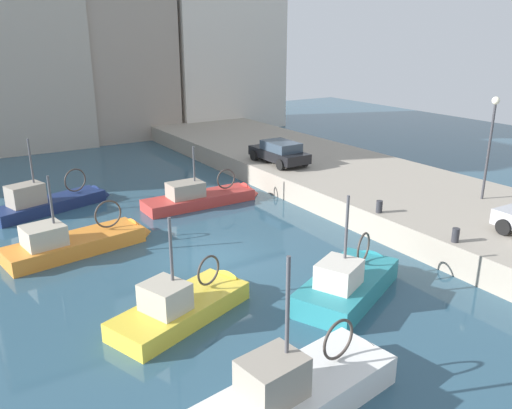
{
  "coord_description": "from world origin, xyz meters",
  "views": [
    {
      "loc": [
        -8.84,
        -17.45,
        8.81
      ],
      "look_at": [
        3.35,
        1.86,
        1.2
      ],
      "focal_mm": 36.49,
      "sensor_mm": 36.0,
      "label": 1
    }
  ],
  "objects_px": {
    "fishing_boat_yellow": "(190,310)",
    "mooring_bollard_mid": "(379,207)",
    "fishing_boat_navy": "(54,206)",
    "mooring_bollard_south": "(456,235)",
    "quay_streetlamp": "(492,131)",
    "fishing_boat_teal": "(351,289)",
    "fishing_boat_red": "(205,201)",
    "parked_car_black": "(279,152)",
    "fishing_boat_orange": "(83,247)",
    "fishing_boat_white": "(301,403)"
  },
  "relations": [
    {
      "from": "mooring_bollard_mid",
      "to": "fishing_boat_white",
      "type": "bearing_deg",
      "value": -143.57
    },
    {
      "from": "fishing_boat_orange",
      "to": "fishing_boat_navy",
      "type": "bearing_deg",
      "value": 88.43
    },
    {
      "from": "fishing_boat_navy",
      "to": "mooring_bollard_mid",
      "type": "bearing_deg",
      "value": -46.25
    },
    {
      "from": "fishing_boat_teal",
      "to": "quay_streetlamp",
      "type": "bearing_deg",
      "value": 11.66
    },
    {
      "from": "fishing_boat_red",
      "to": "mooring_bollard_south",
      "type": "height_order",
      "value": "fishing_boat_red"
    },
    {
      "from": "fishing_boat_yellow",
      "to": "fishing_boat_navy",
      "type": "distance_m",
      "value": 13.51
    },
    {
      "from": "mooring_bollard_south",
      "to": "mooring_bollard_mid",
      "type": "xyz_separation_m",
      "value": [
        0.0,
        4.0,
        0.0
      ]
    },
    {
      "from": "mooring_bollard_mid",
      "to": "fishing_boat_orange",
      "type": "bearing_deg",
      "value": 153.92
    },
    {
      "from": "fishing_boat_yellow",
      "to": "fishing_boat_navy",
      "type": "xyz_separation_m",
      "value": [
        -1.39,
        13.43,
        0.05
      ]
    },
    {
      "from": "mooring_bollard_south",
      "to": "fishing_boat_navy",
      "type": "bearing_deg",
      "value": 125.62
    },
    {
      "from": "fishing_boat_teal",
      "to": "fishing_boat_navy",
      "type": "relative_size",
      "value": 0.88
    },
    {
      "from": "fishing_boat_navy",
      "to": "quay_streetlamp",
      "type": "relative_size",
      "value": 1.38
    },
    {
      "from": "fishing_boat_orange",
      "to": "parked_car_black",
      "type": "distance_m",
      "value": 13.74
    },
    {
      "from": "fishing_boat_teal",
      "to": "mooring_bollard_mid",
      "type": "distance_m",
      "value": 5.75
    },
    {
      "from": "fishing_boat_white",
      "to": "fishing_boat_red",
      "type": "bearing_deg",
      "value": 71.25
    },
    {
      "from": "fishing_boat_red",
      "to": "fishing_boat_orange",
      "type": "xyz_separation_m",
      "value": [
        -7.24,
        -2.84,
        -0.0
      ]
    },
    {
      "from": "fishing_boat_yellow",
      "to": "fishing_boat_orange",
      "type": "bearing_deg",
      "value": 102.27
    },
    {
      "from": "fishing_boat_navy",
      "to": "mooring_bollard_mid",
      "type": "xyz_separation_m",
      "value": [
        11.39,
        -11.89,
        1.3
      ]
    },
    {
      "from": "parked_car_black",
      "to": "quay_streetlamp",
      "type": "height_order",
      "value": "quay_streetlamp"
    },
    {
      "from": "fishing_boat_navy",
      "to": "parked_car_black",
      "type": "relative_size",
      "value": 1.6
    },
    {
      "from": "fishing_boat_orange",
      "to": "fishing_boat_navy",
      "type": "relative_size",
      "value": 0.99
    },
    {
      "from": "fishing_boat_red",
      "to": "quay_streetlamp",
      "type": "relative_size",
      "value": 1.41
    },
    {
      "from": "fishing_boat_white",
      "to": "quay_streetlamp",
      "type": "relative_size",
      "value": 1.41
    },
    {
      "from": "fishing_boat_navy",
      "to": "mooring_bollard_south",
      "type": "bearing_deg",
      "value": -54.38
    },
    {
      "from": "fishing_boat_orange",
      "to": "fishing_boat_navy",
      "type": "distance_m",
      "value": 6.24
    },
    {
      "from": "fishing_boat_teal",
      "to": "quay_streetlamp",
      "type": "xyz_separation_m",
      "value": [
        10.18,
        2.1,
        4.33
      ]
    },
    {
      "from": "fishing_boat_white",
      "to": "quay_streetlamp",
      "type": "height_order",
      "value": "quay_streetlamp"
    },
    {
      "from": "fishing_boat_white",
      "to": "mooring_bollard_mid",
      "type": "distance_m",
      "value": 12.02
    },
    {
      "from": "fishing_boat_yellow",
      "to": "fishing_boat_red",
      "type": "bearing_deg",
      "value": 60.52
    },
    {
      "from": "fishing_boat_teal",
      "to": "fishing_boat_yellow",
      "type": "xyz_separation_m",
      "value": [
        -5.46,
        1.73,
        0.01
      ]
    },
    {
      "from": "fishing_boat_white",
      "to": "fishing_boat_navy",
      "type": "distance_m",
      "value": 19.07
    },
    {
      "from": "fishing_boat_teal",
      "to": "fishing_boat_navy",
      "type": "xyz_separation_m",
      "value": [
        -6.86,
        15.16,
        0.05
      ]
    },
    {
      "from": "quay_streetlamp",
      "to": "fishing_boat_navy",
      "type": "bearing_deg",
      "value": 142.52
    },
    {
      "from": "fishing_boat_orange",
      "to": "parked_car_black",
      "type": "bearing_deg",
      "value": 17.67
    },
    {
      "from": "fishing_boat_red",
      "to": "fishing_boat_white",
      "type": "xyz_separation_m",
      "value": [
        -5.29,
        -15.59,
        -0.0
      ]
    },
    {
      "from": "quay_streetlamp",
      "to": "fishing_boat_red",
      "type": "bearing_deg",
      "value": 135.89
    },
    {
      "from": "mooring_bollard_south",
      "to": "fishing_boat_teal",
      "type": "bearing_deg",
      "value": 170.84
    },
    {
      "from": "fishing_boat_red",
      "to": "fishing_boat_white",
      "type": "relative_size",
      "value": 1.0
    },
    {
      "from": "parked_car_black",
      "to": "mooring_bollard_south",
      "type": "height_order",
      "value": "parked_car_black"
    },
    {
      "from": "fishing_boat_navy",
      "to": "mooring_bollard_mid",
      "type": "relative_size",
      "value": 12.15
    },
    {
      "from": "fishing_boat_navy",
      "to": "mooring_bollard_south",
      "type": "relative_size",
      "value": 12.15
    },
    {
      "from": "fishing_boat_teal",
      "to": "fishing_boat_red",
      "type": "distance_m",
      "value": 11.77
    },
    {
      "from": "fishing_boat_teal",
      "to": "mooring_bollard_south",
      "type": "distance_m",
      "value": 4.78
    },
    {
      "from": "fishing_boat_red",
      "to": "fishing_boat_orange",
      "type": "distance_m",
      "value": 7.78
    },
    {
      "from": "fishing_boat_white",
      "to": "mooring_bollard_south",
      "type": "relative_size",
      "value": 12.35
    },
    {
      "from": "fishing_boat_yellow",
      "to": "mooring_bollard_mid",
      "type": "xyz_separation_m",
      "value": [
        9.99,
        1.54,
        1.35
      ]
    },
    {
      "from": "fishing_boat_teal",
      "to": "fishing_boat_orange",
      "type": "height_order",
      "value": "fishing_boat_teal"
    },
    {
      "from": "quay_streetlamp",
      "to": "fishing_boat_teal",
      "type": "bearing_deg",
      "value": -168.34
    },
    {
      "from": "fishing_boat_white",
      "to": "parked_car_black",
      "type": "relative_size",
      "value": 1.63
    },
    {
      "from": "fishing_boat_red",
      "to": "mooring_bollard_mid",
      "type": "height_order",
      "value": "fishing_boat_red"
    }
  ]
}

